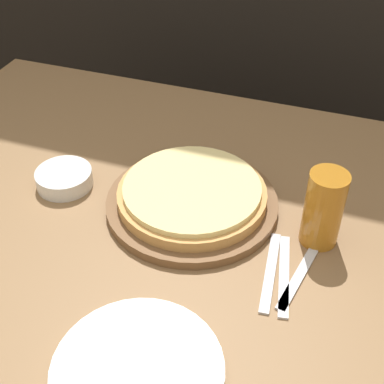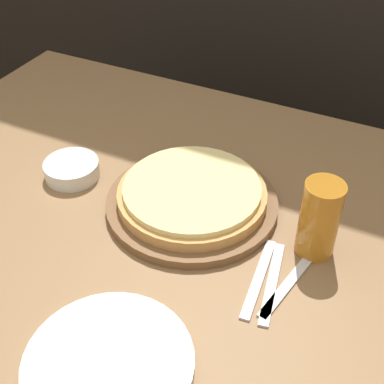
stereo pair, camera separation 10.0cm
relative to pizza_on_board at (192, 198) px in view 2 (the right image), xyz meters
name	(u,v)px [view 2 (the right image)]	position (x,y,z in m)	size (l,w,h in m)	color
dining_table	(167,331)	(-0.04, -0.06, -0.39)	(1.41, 1.08, 0.74)	olive
pizza_on_board	(192,198)	(0.00, 0.00, 0.00)	(0.35, 0.35, 0.06)	brown
beer_glass	(320,216)	(0.26, -0.01, 0.06)	(0.07, 0.07, 0.16)	#B7701E
dinner_plate	(109,363)	(0.05, -0.39, -0.02)	(0.26, 0.26, 0.02)	silver
side_bowl	(72,169)	(-0.28, -0.02, -0.01)	(0.12, 0.12, 0.04)	silver
fork	(259,278)	(0.19, -0.12, -0.02)	(0.04, 0.20, 0.00)	silver
dinner_knife	(272,283)	(0.22, -0.12, -0.02)	(0.05, 0.19, 0.00)	silver
spoon	(285,287)	(0.24, -0.12, -0.02)	(0.05, 0.17, 0.00)	silver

